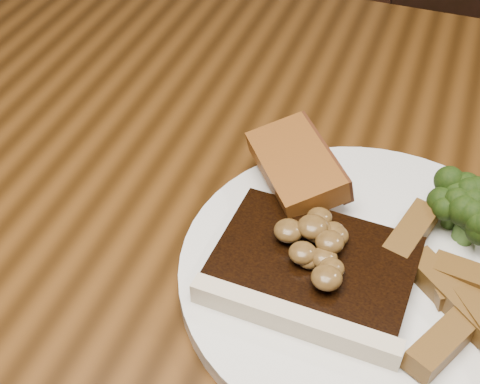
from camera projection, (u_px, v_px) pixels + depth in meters
The scene contains 8 objects.
dining_table at pixel (249, 282), 0.67m from camera, with size 1.60×0.90×0.75m.
plate at pixel (367, 275), 0.55m from camera, with size 0.31×0.31×0.01m, color white.
steak at pixel (312, 270), 0.53m from camera, with size 0.16×0.12×0.02m, color black.
steak_bone at pixel (293, 323), 0.50m from camera, with size 0.16×0.02×0.02m, color beige.
mushroom_pile at pixel (317, 241), 0.52m from camera, with size 0.07×0.07×0.03m, color brown, non-canonical shape.
garlic_bread at pixel (294, 182), 0.61m from camera, with size 0.10×0.06×0.02m, color brown.
potato_wedges at pixel (454, 280), 0.53m from camera, with size 0.11×0.11×0.02m, color brown, non-canonical shape.
broccoli_cluster at pixel (463, 223), 0.56m from camera, with size 0.08×0.08×0.04m, color #20310B, non-canonical shape.
Camera 1 is at (0.14, -0.41, 1.18)m, focal length 50.00 mm.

